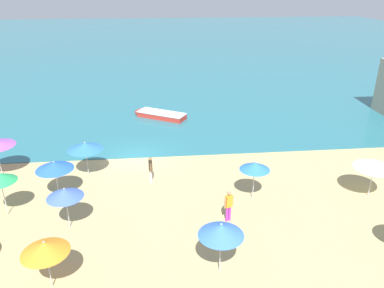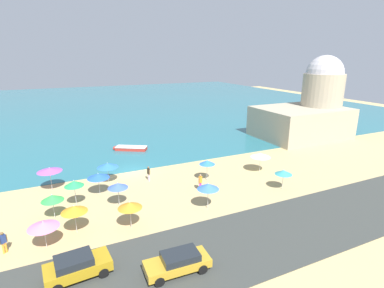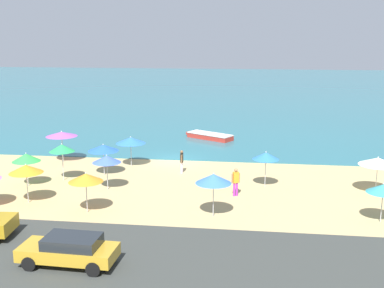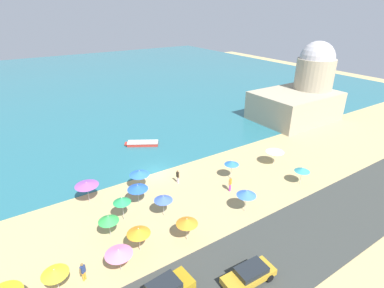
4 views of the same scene
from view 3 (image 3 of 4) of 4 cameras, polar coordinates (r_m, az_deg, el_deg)
The scene contains 19 objects.
ground_plane at distance 39.41m, azimuth -2.12°, elevation -1.94°, with size 160.00×160.00×0.00m, color tan.
sea at distance 93.35m, azimuth 3.47°, elevation 6.60°, with size 150.00×110.00×0.05m, color #266875.
coastal_road at distance 22.88m, azimuth -9.74°, elevation -13.24°, with size 80.00×8.00×0.06m, color #353935.
beach_umbrella_0 at distance 34.60m, azimuth -15.17°, elevation -0.46°, with size 1.76×1.76×2.67m.
beach_umbrella_2 at distance 32.00m, azimuth -10.08°, elevation -1.78°, with size 1.88×1.88×2.37m.
beach_umbrella_3 at distance 37.51m, azimuth -7.28°, elevation 0.43°, with size 2.29×2.29×2.35m.
beach_umbrella_4 at distance 30.67m, azimuth -19.09°, elevation -2.81°, with size 2.04×2.04×2.45m.
beach_umbrella_5 at distance 34.12m, azimuth -19.07°, elevation -1.53°, with size 1.88×1.88×2.32m.
beach_umbrella_6 at distance 32.90m, azimuth 21.18°, elevation -1.93°, with size 2.43×2.43×2.45m.
beach_umbrella_7 at distance 32.33m, azimuth 8.75°, elevation -1.41°, with size 1.77×1.77×2.47m.
beach_umbrella_9 at distance 27.97m, azimuth 21.73°, elevation -4.92°, with size 1.80×1.80×2.24m.
beach_umbrella_10 at distance 39.80m, azimuth -15.20°, elevation 1.14°, with size 2.50×2.50×2.54m.
beach_umbrella_11 at distance 35.46m, azimuth -10.47°, elevation -0.46°, with size 2.21×2.21×2.31m.
beach_umbrella_12 at distance 28.08m, azimuth -12.48°, elevation -3.92°, with size 1.98×1.98×2.39m.
beach_umbrella_14 at distance 26.73m, azimuth 2.56°, elevation -4.12°, with size 2.01×2.01×2.57m.
bather_1 at distance 30.62m, azimuth 5.20°, elevation -4.32°, with size 0.52×0.35×1.82m.
bather_2 at distance 35.54m, azimuth -1.23°, elevation -1.94°, with size 0.25×0.57×1.73m.
parked_car_0 at distance 22.31m, azimuth -14.33°, elevation -12.02°, with size 4.35×1.97×1.35m.
skiff_nearshore at distance 47.32m, azimuth 2.09°, elevation 0.95°, with size 4.91×3.70×0.54m.
Camera 3 is at (6.34, -37.60, 9.98)m, focal length 45.00 mm.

